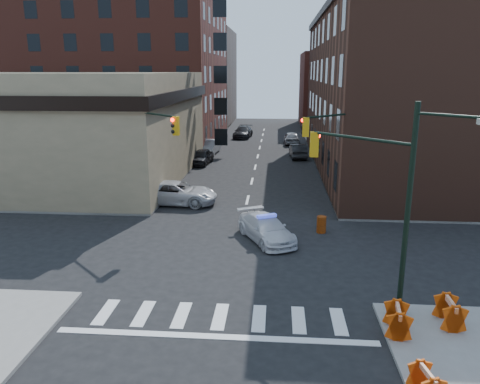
% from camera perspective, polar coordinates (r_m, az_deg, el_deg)
% --- Properties ---
extents(ground, '(140.00, 140.00, 0.00)m').
position_cam_1_polar(ground, '(24.69, -0.55, -7.19)').
color(ground, black).
rests_on(ground, ground).
extents(sidewalk_nw, '(34.00, 54.50, 0.15)m').
position_cam_1_polar(sidewalk_nw, '(61.64, -19.60, 5.26)').
color(sidewalk_nw, gray).
rests_on(sidewalk_nw, ground).
extents(sidewalk_ne, '(34.00, 54.50, 0.15)m').
position_cam_1_polar(sidewalk_ne, '(60.10, 24.94, 4.53)').
color(sidewalk_ne, gray).
rests_on(sidewalk_ne, ground).
extents(bank_building, '(22.00, 22.00, 9.00)m').
position_cam_1_polar(bank_building, '(43.95, -21.38, 7.51)').
color(bank_building, '#927F5F').
rests_on(bank_building, ground).
extents(apartment_block, '(25.00, 25.00, 24.00)m').
position_cam_1_polar(apartment_block, '(66.17, -14.19, 16.62)').
color(apartment_block, '#5C271D').
rests_on(apartment_block, ground).
extents(commercial_row_ne, '(14.00, 34.00, 14.00)m').
position_cam_1_polar(commercial_row_ne, '(46.70, 18.44, 11.21)').
color(commercial_row_ne, '#4D2B1E').
rests_on(commercial_row_ne, ground).
extents(filler_nw, '(20.00, 18.00, 16.00)m').
position_cam_1_polar(filler_nw, '(86.74, -7.72, 13.69)').
color(filler_nw, brown).
rests_on(filler_nw, ground).
extents(filler_ne, '(16.00, 16.00, 12.00)m').
position_cam_1_polar(filler_ne, '(81.78, 13.20, 11.99)').
color(filler_ne, '#5C271D').
rests_on(filler_ne, ground).
extents(signal_pole_se, '(5.40, 5.27, 8.00)m').
position_cam_1_polar(signal_pole_se, '(18.35, 16.96, -0.40)').
color(signal_pole_se, black).
rests_on(signal_pole_se, sidewalk_se).
extents(signal_pole_nw, '(3.58, 3.67, 8.00)m').
position_cam_1_polar(signal_pole_nw, '(29.65, -11.02, 4.96)').
color(signal_pole_nw, black).
rests_on(signal_pole_nw, sidewalk_nw).
extents(signal_pole_ne, '(3.67, 3.58, 8.00)m').
position_cam_1_polar(signal_pole_ne, '(28.85, 12.05, 4.65)').
color(signal_pole_ne, black).
rests_on(signal_pole_ne, sidewalk_ne).
extents(tree_ne_near, '(3.00, 3.00, 4.85)m').
position_cam_1_polar(tree_ne_near, '(49.47, 10.91, 7.74)').
color(tree_ne_near, black).
rests_on(tree_ne_near, sidewalk_ne).
extents(tree_ne_far, '(3.00, 3.00, 4.85)m').
position_cam_1_polar(tree_ne_far, '(57.38, 10.06, 8.69)').
color(tree_ne_far, black).
rests_on(tree_ne_far, sidewalk_ne).
extents(police_car, '(3.83, 5.07, 1.37)m').
position_cam_1_polar(police_car, '(25.98, 3.22, -4.48)').
color(police_car, silver).
rests_on(police_car, ground).
extents(pickup, '(5.92, 3.04, 1.60)m').
position_cam_1_polar(pickup, '(33.26, -7.77, -0.11)').
color(pickup, silver).
rests_on(pickup, ground).
extents(parked_car_wnear, '(2.27, 4.60, 1.51)m').
position_cam_1_polar(parked_car_wnear, '(47.30, -4.75, 4.30)').
color(parked_car_wnear, black).
rests_on(parked_car_wnear, ground).
extents(parked_car_wfar, '(2.07, 4.90, 1.57)m').
position_cam_1_polar(parked_car_wfar, '(53.34, -3.69, 5.52)').
color(parked_car_wfar, gray).
rests_on(parked_car_wfar, ground).
extents(parked_car_wdeep, '(2.72, 5.67, 1.59)m').
position_cam_1_polar(parked_car_wdeep, '(66.17, 0.36, 7.32)').
color(parked_car_wdeep, black).
rests_on(parked_car_wdeep, ground).
extents(parked_car_enear, '(1.90, 4.68, 1.51)m').
position_cam_1_polar(parked_car_enear, '(51.07, 7.08, 5.00)').
color(parked_car_enear, black).
rests_on(parked_car_enear, ground).
extents(parked_car_efar, '(1.99, 4.72, 1.59)m').
position_cam_1_polar(parked_car_efar, '(60.73, 6.30, 6.58)').
color(parked_car_efar, '#92949B').
rests_on(parked_car_efar, ground).
extents(pedestrian_a, '(0.61, 0.43, 1.61)m').
position_cam_1_polar(pedestrian_a, '(32.46, -18.18, -0.80)').
color(pedestrian_a, black).
rests_on(pedestrian_a, sidewalk_nw).
extents(pedestrian_b, '(1.02, 0.86, 1.86)m').
position_cam_1_polar(pedestrian_b, '(32.80, -15.84, -0.24)').
color(pedestrian_b, black).
rests_on(pedestrian_b, sidewalk_nw).
extents(pedestrian_c, '(1.22, 1.03, 1.96)m').
position_cam_1_polar(pedestrian_c, '(34.08, -21.20, -0.05)').
color(pedestrian_c, '#202531').
rests_on(pedestrian_c, sidewalk_nw).
extents(barrel_road, '(0.71, 0.71, 0.97)m').
position_cam_1_polar(barrel_road, '(27.64, 9.89, -3.92)').
color(barrel_road, '#E55B0A').
rests_on(barrel_road, ground).
extents(barrel_bank, '(0.68, 0.68, 1.09)m').
position_cam_1_polar(barrel_bank, '(33.62, -7.99, -0.40)').
color(barrel_bank, orange).
rests_on(barrel_bank, ground).
extents(barricade_se_a, '(0.85, 1.42, 1.01)m').
position_cam_1_polar(barricade_se_a, '(17.92, 18.64, -14.58)').
color(barricade_se_a, '#CF4A09').
rests_on(barricade_se_a, sidewalk_se).
extents(barricade_se_b, '(0.70, 1.35, 1.00)m').
position_cam_1_polar(barricade_se_b, '(19.08, 24.19, -13.27)').
color(barricade_se_b, red).
rests_on(barricade_se_b, sidewalk_se).
extents(barricade_se_c, '(0.74, 1.20, 0.84)m').
position_cam_1_polar(barricade_se_c, '(15.27, 21.73, -20.80)').
color(barricade_se_c, orange).
rests_on(barricade_se_c, sidewalk_se).
extents(barricade_nw_a, '(1.27, 0.86, 0.87)m').
position_cam_1_polar(barricade_nw_a, '(32.82, -16.25, -1.16)').
color(barricade_nw_a, red).
rests_on(barricade_nw_a, sidewalk_nw).
extents(barricade_nw_b, '(1.27, 0.71, 0.92)m').
position_cam_1_polar(barricade_nw_b, '(33.59, -16.34, -0.77)').
color(barricade_nw_b, '#D05009').
rests_on(barricade_nw_b, sidewalk_nw).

